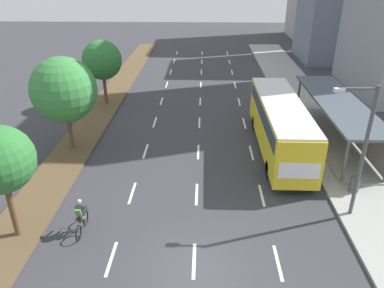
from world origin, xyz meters
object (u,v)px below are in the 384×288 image
(bus, at_px, (280,121))
(median_tree_third, at_px, (102,60))
(cyclist, at_px, (81,218))
(bus_shelter, at_px, (340,117))
(median_tree_second, at_px, (64,90))
(streetlight, at_px, (361,145))
(median_tree_nearest, at_px, (0,160))
(trash_bin, at_px, (354,184))

(bus, height_order, median_tree_third, median_tree_third)
(cyclist, bearing_deg, bus_shelter, 34.43)
(median_tree_second, height_order, streetlight, streetlight)
(median_tree_third, distance_m, streetlight, 22.02)
(bus_shelter, height_order, median_tree_second, median_tree_second)
(bus_shelter, distance_m, cyclist, 17.91)
(bus, xyz_separation_m, cyclist, (-10.47, -8.72, -1.28))
(cyclist, bearing_deg, median_tree_nearest, -172.03)
(cyclist, xyz_separation_m, median_tree_nearest, (-2.83, -0.40, 3.15))
(bus_shelter, xyz_separation_m, bus, (-4.28, -1.38, 0.20))
(trash_bin, bearing_deg, bus, 122.15)
(median_tree_second, relative_size, trash_bin, 7.14)
(cyclist, height_order, median_tree_nearest, median_tree_nearest)
(median_tree_nearest, bearing_deg, cyclist, 7.97)
(streetlight, bearing_deg, cyclist, -172.58)
(bus_shelter, height_order, trash_bin, bus_shelter)
(median_tree_third, bearing_deg, streetlight, -44.68)
(bus, xyz_separation_m, median_tree_nearest, (-13.30, -9.12, 1.87))
(bus_shelter, bearing_deg, bus, -162.08)
(cyclist, xyz_separation_m, median_tree_third, (-3.02, 17.13, 3.13))
(cyclist, xyz_separation_m, median_tree_second, (-3.18, 8.37, 3.34))
(bus_shelter, bearing_deg, streetlight, -104.01)
(bus, relative_size, streetlight, 1.74)
(median_tree_second, bearing_deg, cyclist, -69.19)
(trash_bin, bearing_deg, streetlight, -117.44)
(streetlight, xyz_separation_m, trash_bin, (1.03, 1.99, -3.31))
(streetlight, bearing_deg, median_tree_second, 156.98)
(cyclist, distance_m, trash_bin, 14.14)
(bus, bearing_deg, cyclist, -140.19)
(median_tree_second, distance_m, streetlight, 17.19)
(cyclist, distance_m, median_tree_nearest, 4.25)
(bus_shelter, bearing_deg, cyclist, -145.57)
(median_tree_second, bearing_deg, streetlight, -23.02)
(bus_shelter, xyz_separation_m, streetlight, (-2.11, -8.46, 2.02))
(bus, distance_m, streetlight, 7.62)
(cyclist, relative_size, streetlight, 0.28)
(median_tree_nearest, height_order, streetlight, streetlight)
(trash_bin, bearing_deg, median_tree_third, 141.03)
(median_tree_nearest, relative_size, trash_bin, 6.21)
(bus_shelter, height_order, streetlight, streetlight)
(bus_shelter, relative_size, median_tree_nearest, 2.30)
(median_tree_second, xyz_separation_m, streetlight, (15.82, -6.72, -0.24))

